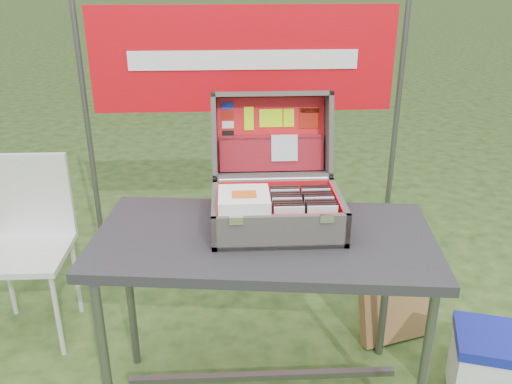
{
  "coord_description": "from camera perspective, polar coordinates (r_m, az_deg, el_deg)",
  "views": [
    {
      "loc": [
        -0.09,
        -1.78,
        1.78
      ],
      "look_at": [
        0.01,
        0.1,
        0.97
      ],
      "focal_mm": 38.0,
      "sensor_mm": 36.0,
      "label": 1
    }
  ],
  "objects": [
    {
      "name": "suitcase_liner_wall_back",
      "position": [
        2.24,
        1.88,
        -0.22
      ],
      "size": [
        0.46,
        0.01,
        0.11
      ],
      "primitive_type": "cube",
      "color": "red",
      "rests_on": "suitcase_base_bottom"
    },
    {
      "name": "suitcase_base_wall_back",
      "position": [
        2.26,
        1.85,
        -0.32
      ],
      "size": [
        0.5,
        0.02,
        0.13
      ],
      "primitive_type": "cube",
      "color": "#57514A",
      "rests_on": "table_top"
    },
    {
      "name": "chair_leg_bl",
      "position": [
        3.19,
        -24.58,
        -8.11
      ],
      "size": [
        0.02,
        0.02,
        0.47
      ],
      "primitive_type": "cylinder",
      "color": "silver",
      "rests_on": "ground"
    },
    {
      "name": "suitcase_latch_left",
      "position": [
        1.91,
        -2.1,
        -3.04
      ],
      "size": [
        0.05,
        0.01,
        0.03
      ],
      "primitive_type": "cube",
      "color": "silver",
      "rests_on": "suitcase_base_wall_front"
    },
    {
      "name": "cd_right_4",
      "position": [
        2.06,
        6.6,
        -2.17
      ],
      "size": [
        0.11,
        0.01,
        0.13
      ],
      "primitive_type": "cube",
      "color": "silver",
      "rests_on": "suitcase_liner_floor"
    },
    {
      "name": "suitcase_liner_wall_front",
      "position": [
        1.96,
        2.64,
        -3.88
      ],
      "size": [
        0.46,
        0.01,
        0.11
      ],
      "primitive_type": "cube",
      "color": "red",
      "rests_on": "suitcase_base_bottom"
    },
    {
      "name": "suitcase_hinge",
      "position": [
        2.24,
        1.85,
        1.36
      ],
      "size": [
        0.45,
        0.02,
        0.02
      ],
      "primitive_type": "cylinder",
      "rotation": [
        0.0,
        1.57,
        0.0
      ],
      "color": "silver",
      "rests_on": "suitcase_base_wall_back"
    },
    {
      "name": "cd_right_10",
      "position": [
        2.17,
        6.11,
        -0.83
      ],
      "size": [
        0.11,
        0.01,
        0.13
      ],
      "primitive_type": "cube",
      "color": "black",
      "rests_on": "suitcase_liner_floor"
    },
    {
      "name": "lid_sticker_band",
      "position": [
        2.35,
        5.66,
        7.8
      ],
      "size": [
        0.09,
        0.03,
        0.09
      ],
      "primitive_type": "cube",
      "rotation": [
        -1.83,
        0.0,
        0.0
      ],
      "color": "#9C1609",
      "rests_on": "suitcase_lid_liner"
    },
    {
      "name": "table",
      "position": [
        2.3,
        0.78,
        -13.52
      ],
      "size": [
        1.37,
        0.79,
        0.81
      ],
      "primitive_type": null,
      "rotation": [
        0.0,
        0.0,
        -0.11
      ],
      "color": "#2B2B2D",
      "rests_on": "ground"
    },
    {
      "name": "chair_seat",
      "position": [
        2.88,
        -23.25,
        -6.03
      ],
      "size": [
        0.42,
        0.42,
        0.03
      ],
      "primitive_type": "cube",
      "rotation": [
        0.0,
        0.0,
        -0.01
      ],
      "color": "silver",
      "rests_on": "ground"
    },
    {
      "name": "suitcase_lid_pocket",
      "position": [
        2.32,
        1.64,
        4.01
      ],
      "size": [
        0.44,
        0.07,
        0.15
      ],
      "primitive_type": "cube",
      "rotation": [
        -1.83,
        0.0,
        0.0
      ],
      "color": "maroon",
      "rests_on": "suitcase_lid_liner"
    },
    {
      "name": "lid_sticker_band_bar",
      "position": [
        2.35,
        5.66,
        8.53
      ],
      "size": [
        0.08,
        0.01,
        0.02
      ],
      "primitive_type": "cube",
      "rotation": [
        -1.83,
        0.0,
        0.0
      ],
      "color": "black",
      "rests_on": "suitcase_lid_liner"
    },
    {
      "name": "suitcase_base_wall_right",
      "position": [
        2.14,
        8.68,
        -2.0
      ],
      "size": [
        0.02,
        0.36,
        0.13
      ],
      "primitive_type": "cube",
      "color": "#57514A",
      "rests_on": "table_top"
    },
    {
      "name": "songbook_6",
      "position": [
        1.99,
        -1.28,
        -0.5
      ],
      "size": [
        0.19,
        0.19,
        0.0
      ],
      "primitive_type": "cube",
      "color": "white",
      "rests_on": "suitcase_base_wall_front"
    },
    {
      "name": "table_leg_bl",
      "position": [
        2.57,
        -13.12,
        -10.4
      ],
      "size": [
        0.04,
        0.04,
        0.77
      ],
      "primitive_type": "cylinder",
      "color": "#59595B",
      "rests_on": "ground"
    },
    {
      "name": "suitcase_base_wall_left",
      "position": [
        2.1,
        -4.35,
        -2.31
      ],
      "size": [
        0.02,
        0.36,
        0.13
      ],
      "primitive_type": "cube",
      "color": "#57514A",
      "rests_on": "table_top"
    },
    {
      "name": "banner_text",
      "position": [
        2.9,
        -1.32,
        13.72
      ],
      "size": [
        1.2,
        0.0,
        0.1
      ],
      "primitive_type": "cube",
      "color": "white",
      "rests_on": "banner"
    },
    {
      "name": "chair_leg_fr",
      "position": [
        2.8,
        -20.18,
        -12.02
      ],
      "size": [
        0.02,
        0.02,
        0.47
      ],
      "primitive_type": "cylinder",
      "color": "silver",
      "rests_on": "ground"
    },
    {
      "name": "cd_right_3",
      "position": [
        2.05,
        6.69,
        -2.41
      ],
      "size": [
        0.11,
        0.01,
        0.13
      ],
      "primitive_type": "cube",
      "color": "black",
      "rests_on": "suitcase_liner_floor"
    },
    {
      "name": "suitcase_base_bottom",
      "position": [
        2.13,
        2.21,
        -3.56
      ],
      "size": [
        0.5,
        0.36,
        0.02
      ],
      "primitive_type": "cube",
      "color": "#57514A",
      "rests_on": "table_top"
    },
    {
      "name": "banner_post_left",
      "position": [
        3.13,
        -17.08,
        4.89
      ],
      "size": [
        0.03,
        0.03,
        1.7
      ],
      "primitive_type": "cylinder",
      "color": "#59595B",
      "rests_on": "ground"
    },
    {
      "name": "cd_left_0",
      "position": [
        1.98,
        3.49,
        -3.24
      ],
      "size": [
        0.11,
        0.01,
        0.13
      ],
      "primitive_type": "cube",
      "color": "silver",
      "rests_on": "suitcase_liner_floor"
    },
    {
      "name": "suitcase",
      "position": [
        2.09,
        2.16,
        2.62
      ],
      "size": [
        0.5,
        0.52,
        0.46
      ],
      "primitive_type": null,
      "color": "#57514A",
      "rests_on": "table"
    },
    {
      "name": "suitcase_lid_rim_far",
      "position": [
        2.29,
        1.64,
        10.26
      ],
      "size": [
        0.5,
        0.14,
        0.05
      ],
      "primitive_type": "cube",
      "rotation": [
        -1.83,
        0.0,
        0.0
      ],
      "color": "#57514A",
      "rests_on": "suitcase_lid_back"
    },
    {
      "name": "suitcase_lid_rim_right",
      "position": [
        2.32,
        7.65,
        6.06
      ],
      "size": [
        0.02,
        0.22,
        0.38
      ],
      "primitive_type": "cube",
      "rotation": [
        -1.83,
        0.0,
        0.0
      ],
      "color": "#57514A",
      "rests_on": "suitcase_lid_back"
    },
    {
      "name": "suitcase_liner_wall_left",
      "position": [
        2.09,
        -4.01,
        -2.06
      ],
      "size": [
        0.01,
        0.32,
        0.11
      ],
      "primitive_type": "cube",
      "color": "red",
      "rests_on": "suitcase_base_bottom"
    },
    {
      "name": "cooler_body",
      "position": [
        2.66,
        24.06,
        -17.08
      ],
      "size": [
        0.44,
        0.37,
        0.3
      ],
      "primitive_type": "cube",
      "rotation": [
        0.0,
        0.0,
        -0.3
      ],
      "color": "white",
      "rests_on": "ground"
    },
    {
      "name": "cd_right_1",
      "position": [
        2.01,
        6.87,
        -2.89
      ],
      "size": [
        0.11,
        0.01,
        0.13
      ],
      "primitive_type": "cube",
      "color": "black",
      "rests_on": "suitcase_liner_floor"
    },
    {
      "name": "suitcase_pocket_cd",
      "position": [
        2.31,
        3.01,
        4.66
      ],
      "size": [
        0.11,
        0.04,
        0.11
      ],
      "primitive_type": "cube",
      "rotation": [
        -1.83,
        0.0,
        0.0
      ],
      "color": "silver",
      "rests_on": "suitcase_lid_pocket"
    },
    {
      "name": "cd_left_1",
      "position": [
        1.99,
        3.43,
        -2.99
      ],
      "size": [
        0.11,
        0.01,
        0.13
      ],
      "primitive_type": "cube",
      "color": "black",
      "rests_on": "suitcase_liner_floor"
    },
    {
      "name": "cd_right_2",
      "position": [
        2.03,
        6.78,
        -2.65
      ],
      "size": [
        0.11,
        0.01,
        0.13
      ],
      "primitive_type": "cube",
      "color": "black",
      "rests_on": "suitcase_liner_floor"
    },
    {
      "name": "cd_left_10",
      "position": [
        2.15,
        2.92,
        -0.9
      ],
      "size": [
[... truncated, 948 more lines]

